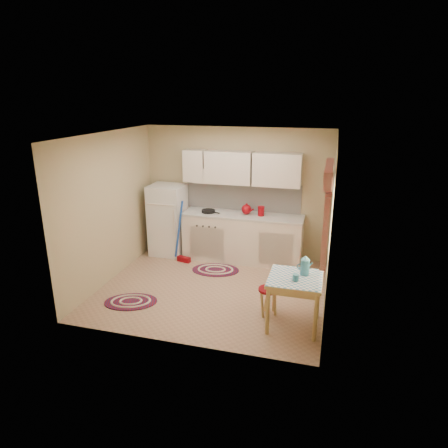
{
  "coord_description": "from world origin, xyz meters",
  "views": [
    {
      "loc": [
        1.76,
        -5.71,
        3.06
      ],
      "look_at": [
        0.12,
        0.25,
        1.05
      ],
      "focal_mm": 32.0,
      "sensor_mm": 36.0,
      "label": 1
    }
  ],
  "objects": [
    {
      "name": "rug_left",
      "position": [
        -1.09,
        -0.79,
        0.01
      ],
      "size": [
        0.94,
        0.77,
        0.02
      ],
      "primitive_type": null,
      "rotation": [
        0.0,
        0.0,
        0.32
      ],
      "color": "maroon",
      "rests_on": "ground"
    },
    {
      "name": "frying_pan",
      "position": [
        -0.46,
        1.25,
        0.94
      ],
      "size": [
        0.33,
        0.33,
        0.05
      ],
      "primitive_type": "cylinder",
      "rotation": [
        0.0,
        0.0,
        -0.39
      ],
      "color": "black",
      "rests_on": "countertop"
    },
    {
      "name": "mug",
      "position": [
        1.41,
        -0.87,
        0.77
      ],
      "size": [
        0.09,
        0.09,
        0.1
      ],
      "primitive_type": "cylinder",
      "rotation": [
        0.0,
        0.0,
        0.05
      ],
      "color": "teal",
      "rests_on": "table"
    },
    {
      "name": "countertop",
      "position": [
        0.2,
        1.3,
        0.9
      ],
      "size": [
        2.27,
        0.62,
        0.04
      ],
      "primitive_type": "cube",
      "color": "#B8B6AE",
      "rests_on": "base_cabinets"
    },
    {
      "name": "table",
      "position": [
        1.4,
        -0.77,
        0.36
      ],
      "size": [
        0.72,
        0.72,
        0.72
      ],
      "primitive_type": "cube",
      "color": "tan",
      "rests_on": "ground"
    },
    {
      "name": "base_cabinets",
      "position": [
        0.2,
        1.3,
        0.44
      ],
      "size": [
        2.25,
        0.6,
        0.88
      ],
      "primitive_type": "cube",
      "color": "silver",
      "rests_on": "ground"
    },
    {
      "name": "stool",
      "position": [
        1.01,
        -0.59,
        0.21
      ],
      "size": [
        0.37,
        0.37,
        0.42
      ],
      "primitive_type": "cylinder",
      "rotation": [
        0.0,
        0.0,
        0.37
      ],
      "color": "maroon",
      "rests_on": "ground"
    },
    {
      "name": "broom",
      "position": [
        -0.86,
        0.9,
        0.6
      ],
      "size": [
        0.3,
        0.18,
        1.2
      ],
      "primitive_type": null,
      "rotation": [
        0.0,
        0.0,
        -0.22
      ],
      "color": "blue",
      "rests_on": "ground"
    },
    {
      "name": "red_kettle",
      "position": [
        0.27,
        1.3,
        1.02
      ],
      "size": [
        0.25,
        0.24,
        0.21
      ],
      "primitive_type": null,
      "rotation": [
        0.0,
        0.0,
        -0.33
      ],
      "color": "maroon",
      "rests_on": "countertop"
    },
    {
      "name": "fridge",
      "position": [
        -1.3,
        1.25,
        0.7
      ],
      "size": [
        0.65,
        0.6,
        1.4
      ],
      "primitive_type": "cube",
      "color": "white",
      "rests_on": "ground"
    },
    {
      "name": "red_canister",
      "position": [
        0.55,
        1.3,
        1.0
      ],
      "size": [
        0.15,
        0.15,
        0.16
      ],
      "primitive_type": "cylinder",
      "rotation": [
        0.0,
        0.0,
        -0.41
      ],
      "color": "maroon",
      "rests_on": "countertop"
    },
    {
      "name": "rug_center",
      "position": [
        -0.16,
        0.68,
        0.01
      ],
      "size": [
        0.94,
        0.7,
        0.02
      ],
      "primitive_type": null,
      "rotation": [
        0.0,
        0.0,
        0.16
      ],
      "color": "maroon",
      "rests_on": "ground"
    },
    {
      "name": "coffee_pot",
      "position": [
        1.51,
        -0.65,
        0.87
      ],
      "size": [
        0.17,
        0.15,
        0.3
      ],
      "primitive_type": null,
      "rotation": [
        0.0,
        0.0,
        0.13
      ],
      "color": "teal",
      "rests_on": "table"
    },
    {
      "name": "room_shell",
      "position": [
        0.16,
        0.24,
        1.6
      ],
      "size": [
        3.64,
        3.6,
        2.52
      ],
      "color": "tan",
      "rests_on": "ground"
    }
  ]
}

